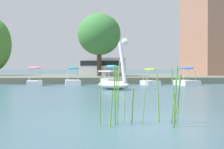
{
  "coord_description": "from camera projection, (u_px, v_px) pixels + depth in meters",
  "views": [
    {
      "loc": [
        -1.33,
        -8.69,
        1.31
      ],
      "look_at": [
        -0.06,
        16.71,
        0.88
      ],
      "focal_mm": 58.62,
      "sensor_mm": 36.0,
      "label": 1
    }
  ],
  "objects": [
    {
      "name": "pedal_boat_cyan",
      "position": [
        112.0,
        80.0,
        28.17
      ],
      "size": [
        1.77,
        2.6,
        1.56
      ],
      "color": "white",
      "rests_on": "ground_plane"
    },
    {
      "name": "ground_plane",
      "position": [
        149.0,
        123.0,
        8.77
      ],
      "size": [
        649.25,
        649.25,
        0.0
      ],
      "primitive_type": "plane",
      "color": "#385966"
    },
    {
      "name": "pedal_boat_pink",
      "position": [
        35.0,
        80.0,
        27.92
      ],
      "size": [
        1.43,
        2.2,
        1.45
      ],
      "color": "white",
      "rests_on": "ground_plane"
    },
    {
      "name": "tree_broadleaf_right",
      "position": [
        99.0,
        34.0,
        36.32
      ],
      "size": [
        5.03,
        4.93,
        6.27
      ],
      "color": "#423323",
      "rests_on": "shore_bank_far"
    },
    {
      "name": "reed_clump_foreground",
      "position": [
        146.0,
        98.0,
        8.54
      ],
      "size": [
        1.98,
        1.01,
        1.52
      ],
      "color": "#568E38",
      "rests_on": "ground_plane"
    },
    {
      "name": "shore_bank_far",
      "position": [
        106.0,
        78.0,
        39.54
      ],
      "size": [
        127.83,
        18.63,
        0.53
      ],
      "primitive_type": "cube",
      "color": "#5B6051",
      "rests_on": "ground_plane"
    },
    {
      "name": "swan_boat",
      "position": [
        114.0,
        81.0,
        22.76
      ],
      "size": [
        2.59,
        2.81,
        3.12
      ],
      "color": "white",
      "rests_on": "ground_plane"
    },
    {
      "name": "pedal_boat_lime",
      "position": [
        150.0,
        79.0,
        28.84
      ],
      "size": [
        1.41,
        2.18,
        1.31
      ],
      "color": "white",
      "rests_on": "ground_plane"
    },
    {
      "name": "pedal_boat_blue",
      "position": [
        186.0,
        80.0,
        28.7
      ],
      "size": [
        1.79,
        2.51,
        1.43
      ],
      "color": "white",
      "rests_on": "ground_plane"
    },
    {
      "name": "parked_van",
      "position": [
        103.0,
        66.0,
        38.97
      ],
      "size": [
        5.11,
        2.57,
        1.89
      ],
      "color": "silver",
      "rests_on": "shore_bank_far"
    },
    {
      "name": "pedal_boat_teal",
      "position": [
        73.0,
        80.0,
        28.21
      ],
      "size": [
        1.35,
        2.23,
        1.42
      ],
      "color": "white",
      "rests_on": "ground_plane"
    }
  ]
}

